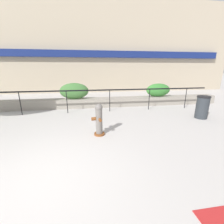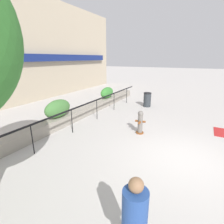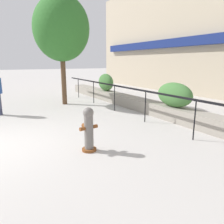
{
  "view_description": "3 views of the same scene",
  "coord_description": "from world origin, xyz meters",
  "px_view_note": "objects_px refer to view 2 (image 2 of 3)",
  "views": [
    {
      "loc": [
        1.09,
        -2.61,
        2.18
      ],
      "look_at": [
        2.02,
        3.35,
        0.41
      ],
      "focal_mm": 24.0,
      "sensor_mm": 36.0,
      "label": 1
    },
    {
      "loc": [
        -5.83,
        -0.23,
        3.36
      ],
      "look_at": [
        1.27,
        3.48,
        0.86
      ],
      "focal_mm": 28.0,
      "sensor_mm": 36.0,
      "label": 2
    },
    {
      "loc": [
        5.99,
        0.07,
        2.12
      ],
      "look_at": [
        0.69,
        3.13,
        0.71
      ],
      "focal_mm": 35.0,
      "sensor_mm": 36.0,
      "label": 3
    }
  ],
  "objects_px": {
    "hedge_bush_1": "(58,109)",
    "fire_hydrant": "(140,122)",
    "hedge_bush_2": "(107,93)",
    "trash_bin": "(147,100)",
    "pedestrian": "(134,219)"
  },
  "relations": [
    {
      "from": "hedge_bush_1",
      "to": "fire_hydrant",
      "type": "relative_size",
      "value": 1.47
    },
    {
      "from": "hedge_bush_2",
      "to": "trash_bin",
      "type": "xyz_separation_m",
      "value": [
        0.77,
        -2.84,
        -0.39
      ]
    },
    {
      "from": "hedge_bush_1",
      "to": "trash_bin",
      "type": "height_order",
      "value": "hedge_bush_1"
    },
    {
      "from": "fire_hydrant",
      "to": "hedge_bush_1",
      "type": "bearing_deg",
      "value": 105.63
    },
    {
      "from": "pedestrian",
      "to": "hedge_bush_2",
      "type": "bearing_deg",
      "value": 31.44
    },
    {
      "from": "hedge_bush_1",
      "to": "pedestrian",
      "type": "relative_size",
      "value": 0.92
    },
    {
      "from": "pedestrian",
      "to": "trash_bin",
      "type": "relative_size",
      "value": 1.71
    },
    {
      "from": "trash_bin",
      "to": "fire_hydrant",
      "type": "bearing_deg",
      "value": -167.1
    },
    {
      "from": "hedge_bush_1",
      "to": "pedestrian",
      "type": "height_order",
      "value": "pedestrian"
    },
    {
      "from": "hedge_bush_1",
      "to": "hedge_bush_2",
      "type": "xyz_separation_m",
      "value": [
        5.01,
        0.0,
        -0.05
      ]
    },
    {
      "from": "hedge_bush_2",
      "to": "fire_hydrant",
      "type": "distance_m",
      "value": 5.54
    },
    {
      "from": "trash_bin",
      "to": "hedge_bush_2",
      "type": "bearing_deg",
      "value": 105.23
    },
    {
      "from": "hedge_bush_1",
      "to": "hedge_bush_2",
      "type": "height_order",
      "value": "hedge_bush_1"
    },
    {
      "from": "pedestrian",
      "to": "hedge_bush_1",
      "type": "bearing_deg",
      "value": 53.54
    },
    {
      "from": "hedge_bush_2",
      "to": "fire_hydrant",
      "type": "height_order",
      "value": "hedge_bush_2"
    }
  ]
}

